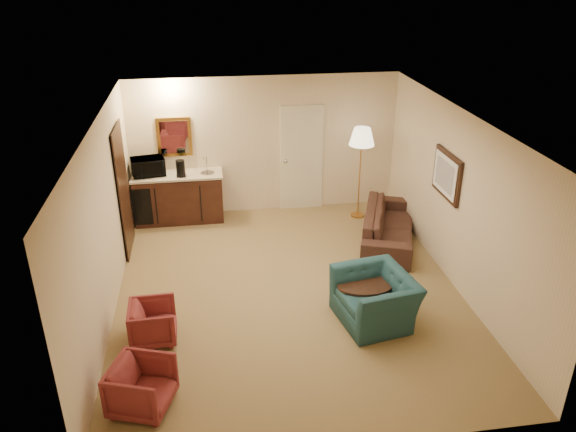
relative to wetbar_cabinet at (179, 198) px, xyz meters
name	(u,v)px	position (x,y,z in m)	size (l,w,h in m)	color
ground	(289,290)	(1.65, -2.72, -0.46)	(6.00, 6.00, 0.00)	olive
room_walls	(275,165)	(1.55, -1.95, 1.26)	(5.02, 6.01, 2.61)	beige
wetbar_cabinet	(179,198)	(0.00, 0.00, 0.00)	(1.64, 0.58, 0.92)	#381C11
sofa	(389,220)	(3.60, -1.42, -0.05)	(2.08, 0.61, 0.81)	black
teal_armchair	(376,291)	(2.70, -3.62, 0.00)	(1.06, 0.69, 0.92)	#1E4A4C
rose_chair_near	(153,321)	(-0.25, -3.63, -0.16)	(0.57, 0.54, 0.59)	maroon
rose_chair_far	(141,385)	(-0.29, -4.84, -0.14)	(0.62, 0.58, 0.64)	maroon
coffee_table	(365,298)	(2.61, -3.42, -0.23)	(0.79, 0.53, 0.45)	#331A11
floor_lamp	(360,173)	(3.35, -0.32, 0.41)	(0.46, 0.46, 1.75)	#C08A40
waste_bin	(215,212)	(0.65, -0.07, -0.31)	(0.24, 0.24, 0.30)	black
microwave	(148,165)	(-0.50, 0.04, 0.66)	(0.58, 0.32, 0.40)	black
coffee_maker	(181,168)	(0.08, -0.11, 0.61)	(0.16, 0.16, 0.30)	black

